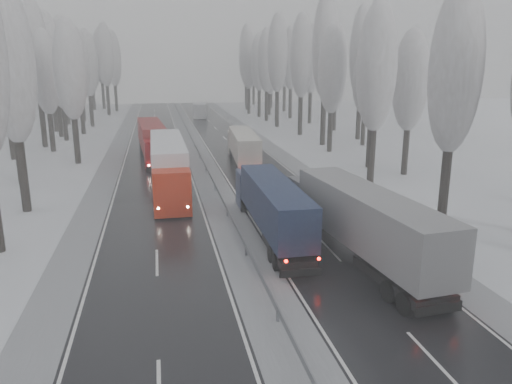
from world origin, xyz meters
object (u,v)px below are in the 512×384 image
object	(u,v)px
box_truck_distant	(200,110)
truck_grey_tarp	(358,218)
truck_red_white	(168,163)
truck_red_red	(152,139)
truck_blue_box	(271,202)
truck_cream_box	(243,146)

from	to	relation	value
box_truck_distant	truck_grey_tarp	bearing A→B (deg)	-80.78
truck_grey_tarp	truck_red_white	bearing A→B (deg)	114.38
box_truck_distant	truck_red_red	world-z (taller)	truck_red_red
truck_red_white	truck_blue_box	bearing A→B (deg)	-63.60
truck_blue_box	truck_cream_box	bearing A→B (deg)	85.11
truck_red_red	box_truck_distant	bearing A→B (deg)	73.64
truck_blue_box	box_truck_distant	size ratio (longest dim) A/B	1.74
truck_red_white	truck_red_red	size ratio (longest dim) A/B	1.08
truck_cream_box	box_truck_distant	xyz separation A→B (m)	(-0.29, 50.49, -0.67)
truck_cream_box	box_truck_distant	size ratio (longest dim) A/B	1.76
truck_blue_box	truck_red_white	distance (m)	14.10
truck_red_red	truck_cream_box	bearing A→B (deg)	-34.36
box_truck_distant	truck_red_red	bearing A→B (deg)	-94.51
box_truck_distant	truck_red_red	xyz separation A→B (m)	(-9.65, -44.71, 0.89)
truck_blue_box	truck_red_red	xyz separation A→B (m)	(-7.79, 29.09, 0.24)
box_truck_distant	truck_red_white	size ratio (longest dim) A/B	0.48
truck_blue_box	truck_red_white	world-z (taller)	truck_red_white
truck_red_white	truck_cream_box	bearing A→B (deg)	51.26
truck_cream_box	truck_red_red	size ratio (longest dim) A/B	0.91
truck_cream_box	box_truck_distant	distance (m)	50.49
truck_blue_box	truck_grey_tarp	bearing A→B (deg)	-52.11
truck_cream_box	truck_red_red	world-z (taller)	truck_red_red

